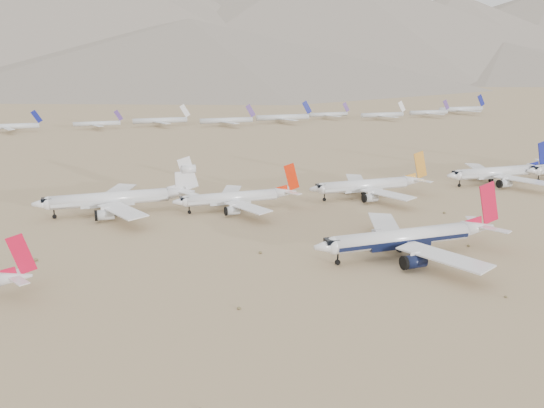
# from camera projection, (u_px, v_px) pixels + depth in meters

# --- Properties ---
(ground) EXTENTS (7000.00, 7000.00, 0.00)m
(ground) POSITION_uv_depth(u_px,v_px,m) (392.00, 259.00, 133.75)
(ground) COLOR #8D7652
(ground) RESTS_ON ground
(main_airliner) EXTENTS (50.63, 49.45, 17.87)m
(main_airliner) POSITION_uv_depth(u_px,v_px,m) (410.00, 237.00, 134.71)
(main_airliner) COLOR white
(main_airliner) RESTS_ON ground
(row2_navy_widebody) EXTENTS (46.97, 45.93, 16.71)m
(row2_navy_widebody) POSITION_uv_depth(u_px,v_px,m) (498.00, 172.00, 215.39)
(row2_navy_widebody) COLOR white
(row2_navy_widebody) RESTS_ON ground
(row2_gold_tail) EXTENTS (45.28, 44.28, 16.12)m
(row2_gold_tail) POSITION_uv_depth(u_px,v_px,m) (369.00, 185.00, 193.63)
(row2_gold_tail) COLOR white
(row2_gold_tail) RESTS_ON ground
(row2_orange_tail) EXTENTS (41.45, 40.55, 14.79)m
(row2_orange_tail) POSITION_uv_depth(u_px,v_px,m) (237.00, 198.00, 177.45)
(row2_orange_tail) COLOR white
(row2_orange_tail) RESTS_ON ground
(row2_white_trijet) EXTENTS (49.83, 48.70, 17.66)m
(row2_white_trijet) POSITION_uv_depth(u_px,v_px,m) (120.00, 198.00, 173.15)
(row2_white_trijet) COLOR white
(row2_white_trijet) RESTS_ON ground
(distant_storage_row) EXTENTS (564.30, 67.18, 16.04)m
(distant_storage_row) POSITION_uv_depth(u_px,v_px,m) (239.00, 118.00, 425.49)
(distant_storage_row) COLOR silver
(distant_storage_row) RESTS_ON ground
(mountain_range) EXTENTS (7354.00, 3024.00, 470.00)m
(mountain_range) POSITION_uv_depth(u_px,v_px,m) (131.00, 14.00, 1614.38)
(mountain_range) COLOR slate
(mountain_range) RESTS_ON ground
(foothills) EXTENTS (4637.50, 1395.00, 155.00)m
(foothills) POSITION_uv_depth(u_px,v_px,m) (345.00, 54.00, 1285.70)
(foothills) COLOR slate
(foothills) RESTS_ON ground
(desert_scrub) EXTENTS (219.83, 121.67, 0.63)m
(desert_scrub) POSITION_uv_depth(u_px,v_px,m) (336.00, 315.00, 103.34)
(desert_scrub) COLOR brown
(desert_scrub) RESTS_ON ground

